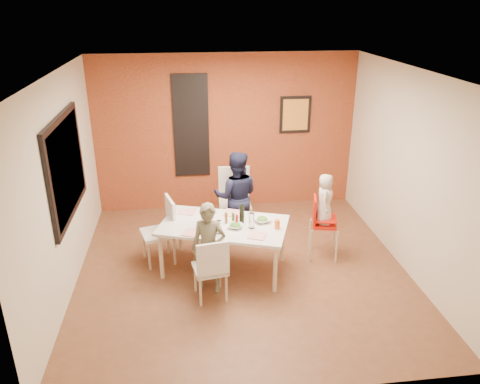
{
  "coord_description": "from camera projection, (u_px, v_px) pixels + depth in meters",
  "views": [
    {
      "loc": [
        -0.73,
        -5.58,
        3.51
      ],
      "look_at": [
        0.0,
        0.3,
        1.05
      ],
      "focal_mm": 35.0,
      "sensor_mm": 36.0,
      "label": 1
    }
  ],
  "objects": [
    {
      "name": "plate_far_mid",
      "position": [
        233.0,
        213.0,
        6.59
      ],
      "size": [
        0.32,
        0.32,
        0.01
      ],
      "primitive_type": "cube",
      "rotation": [
        0.0,
        0.0,
        -0.41
      ],
      "color": "white",
      "rests_on": "dining_table"
    },
    {
      "name": "wall_front",
      "position": [
        277.0,
        274.0,
        3.96
      ],
      "size": [
        4.5,
        0.02,
        2.7
      ],
      "primitive_type": "cube",
      "color": "beige",
      "rests_on": "ground"
    },
    {
      "name": "dining_table",
      "position": [
        224.0,
        228.0,
        6.31
      ],
      "size": [
        1.89,
        1.43,
        0.7
      ],
      "rotation": [
        0.0,
        0.0,
        -0.33
      ],
      "color": "silver",
      "rests_on": "ground"
    },
    {
      "name": "condiment_brown",
      "position": [
        226.0,
        218.0,
        6.29
      ],
      "size": [
        0.04,
        0.04,
        0.15
      ],
      "primitive_type": "cylinder",
      "color": "brown",
      "rests_on": "dining_table"
    },
    {
      "name": "wall_right",
      "position": [
        409.0,
        172.0,
        6.28
      ],
      "size": [
        0.02,
        4.5,
        2.7
      ],
      "primitive_type": "cube",
      "color": "beige",
      "rests_on": "ground"
    },
    {
      "name": "plate_near_left",
      "position": [
        192.0,
        233.0,
        6.04
      ],
      "size": [
        0.3,
        0.3,
        0.01
      ],
      "primitive_type": "cube",
      "rotation": [
        0.0,
        0.0,
        -0.4
      ],
      "color": "white",
      "rests_on": "dining_table"
    },
    {
      "name": "child_far",
      "position": [
        236.0,
        197.0,
        7.12
      ],
      "size": [
        0.76,
        0.63,
        1.43
      ],
      "primitive_type": "imported",
      "rotation": [
        0.0,
        0.0,
        3.01
      ],
      "color": "black",
      "rests_on": "ground"
    },
    {
      "name": "picture_window_frame",
      "position": [
        66.0,
        167.0,
        5.88
      ],
      "size": [
        0.05,
        1.7,
        1.3
      ],
      "primitive_type": "cube",
      "color": "black",
      "rests_on": "wall_left"
    },
    {
      "name": "ground",
      "position": [
        243.0,
        269.0,
        6.54
      ],
      "size": [
        4.5,
        4.5,
        0.0
      ],
      "primitive_type": "plane",
      "color": "brown",
      "rests_on": "ground"
    },
    {
      "name": "condiment_red",
      "position": [
        237.0,
        220.0,
        6.24
      ],
      "size": [
        0.04,
        0.04,
        0.15
      ],
      "primitive_type": "cylinder",
      "color": "red",
      "rests_on": "dining_table"
    },
    {
      "name": "art_print_canvas",
      "position": [
        295.0,
        115.0,
        8.06
      ],
      "size": [
        0.44,
        0.01,
        0.54
      ],
      "primitive_type": "cube",
      "color": "gold",
      "rests_on": "wall_back"
    },
    {
      "name": "chair_left",
      "position": [
        163.0,
        227.0,
        6.58
      ],
      "size": [
        0.54,
        0.54,
        0.94
      ],
      "rotation": [
        0.0,
        0.0,
        4.99
      ],
      "color": "white",
      "rests_on": "ground"
    },
    {
      "name": "chair_far",
      "position": [
        235.0,
        197.0,
        7.4
      ],
      "size": [
        0.51,
        0.51,
        1.06
      ],
      "rotation": [
        0.0,
        0.0,
        -0.04
      ],
      "color": "silver",
      "rests_on": "ground"
    },
    {
      "name": "paper_towel_roll",
      "position": [
        205.0,
        218.0,
        6.18
      ],
      "size": [
        0.11,
        0.11,
        0.24
      ],
      "primitive_type": "cylinder",
      "color": "white",
      "rests_on": "dining_table"
    },
    {
      "name": "salad_bowl_a",
      "position": [
        235.0,
        226.0,
        6.18
      ],
      "size": [
        0.25,
        0.25,
        0.05
      ],
      "primitive_type": "imported",
      "rotation": [
        0.0,
        0.0,
        -0.32
      ],
      "color": "white",
      "rests_on": "dining_table"
    },
    {
      "name": "toddler",
      "position": [
        325.0,
        199.0,
        6.54
      ],
      "size": [
        0.34,
        0.41,
        0.73
      ],
      "primitive_type": "imported",
      "rotation": [
        0.0,
        0.0,
        1.24
      ],
      "color": "beige",
      "rests_on": "high_chair"
    },
    {
      "name": "high_chair",
      "position": [
        321.0,
        222.0,
        6.68
      ],
      "size": [
        0.46,
        0.46,
        0.93
      ],
      "rotation": [
        0.0,
        0.0,
        1.35
      ],
      "color": "red",
      "rests_on": "ground"
    },
    {
      "name": "wine_glass_b",
      "position": [
        252.0,
        221.0,
        6.14
      ],
      "size": [
        0.08,
        0.08,
        0.22
      ],
      "primitive_type": "cylinder",
      "color": "white",
      "rests_on": "dining_table"
    },
    {
      "name": "sippy_cup",
      "position": [
        277.0,
        224.0,
        6.14
      ],
      "size": [
        0.07,
        0.07,
        0.12
      ],
      "primitive_type": "cylinder",
      "color": "orange",
      "rests_on": "dining_table"
    },
    {
      "name": "salad_bowl_b",
      "position": [
        262.0,
        220.0,
        6.34
      ],
      "size": [
        0.26,
        0.26,
        0.06
      ],
      "primitive_type": "imported",
      "rotation": [
        0.0,
        0.0,
        0.15
      ],
      "color": "white",
      "rests_on": "dining_table"
    },
    {
      "name": "picture_window_pane",
      "position": [
        67.0,
        167.0,
        5.88
      ],
      "size": [
        0.02,
        1.55,
        1.15
      ],
      "primitive_type": "cube",
      "color": "black",
      "rests_on": "wall_left"
    },
    {
      "name": "wall_left",
      "position": [
        62.0,
        187.0,
        5.77
      ],
      "size": [
        0.02,
        4.5,
        2.7
      ],
      "primitive_type": "cube",
      "color": "beige",
      "rests_on": "ground"
    },
    {
      "name": "condiment_green",
      "position": [
        233.0,
        218.0,
        6.29
      ],
      "size": [
        0.04,
        0.04,
        0.15
      ],
      "primitive_type": "cylinder",
      "color": "#3D7828",
      "rests_on": "dining_table"
    },
    {
      "name": "plate_near_right",
      "position": [
        257.0,
        236.0,
        5.97
      ],
      "size": [
        0.29,
        0.29,
        0.01
      ],
      "primitive_type": "cube",
      "rotation": [
        0.0,
        0.0,
        -0.42
      ],
      "color": "white",
      "rests_on": "dining_table"
    },
    {
      "name": "glassblock_surround",
      "position": [
        191.0,
        126.0,
        7.92
      ],
      "size": [
        0.6,
        0.03,
        1.76
      ],
      "primitive_type": "cube",
      "color": "black",
      "rests_on": "wall_back"
    },
    {
      "name": "wine_glass_a",
      "position": [
        219.0,
        227.0,
        6.0
      ],
      "size": [
        0.06,
        0.06,
        0.18
      ],
      "primitive_type": "cylinder",
      "color": "white",
      "rests_on": "dining_table"
    },
    {
      "name": "child_near",
      "position": [
        209.0,
        248.0,
        5.87
      ],
      "size": [
        0.5,
        0.4,
        1.21
      ],
      "primitive_type": "imported",
      "rotation": [
        0.0,
        0.0,
        -0.28
      ],
      "color": "#605C44",
      "rests_on": "ground"
    },
    {
      "name": "art_print_frame",
      "position": [
        295.0,
        115.0,
        8.07
      ],
      "size": [
        0.54,
        0.03,
        0.64
      ],
      "primitive_type": "cube",
      "color": "black",
      "rests_on": "wall_back"
    },
    {
      "name": "plate_far_left",
      "position": [
        187.0,
        212.0,
        6.64
      ],
      "size": [
        0.28,
        0.28,
        0.01
      ],
      "primitive_type": "cube",
      "rotation": [
        0.0,
        0.0,
        -0.29
      ],
      "color": "white",
      "rests_on": "dining_table"
    },
    {
      "name": "brick_accent_wall",
      "position": [
        226.0,
        133.0,
        8.07
      ],
      "size": [
        4.5,
        0.02,
        2.7
      ],
      "primitive_type": "cube",
      "color": "maroon",
      "rests_on": "ground"
    },
    {
      "name": "wall_back",
      "position": [
        226.0,
        133.0,
        8.08
      ],
      "size": [
        4.5,
        0.02,
        2.7
      ],
      "primitive_type": "cube",
      "color": "beige",
      "rests_on": "ground"
    },
    {
      "name": "wine_bottle",
      "position": [
        242.0,
        214.0,
        6.29
      ],
      "size": [
        0.07,
        0.07,
        0.25
      ],
      "primitive_type": "cylinder",
      "color": "black",
      "rests_on": "dining_table"
    },
    {
      "name": "ceiling",
      "position": [
        243.0,
        73.0,
        5.5
      ],
      "size": [
        4.5,
        4.5,
        0.02
      ],
      "primitive_type": "cube",
      "color": "silver",
      "rests_on": "wall_back"
    },
    {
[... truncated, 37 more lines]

